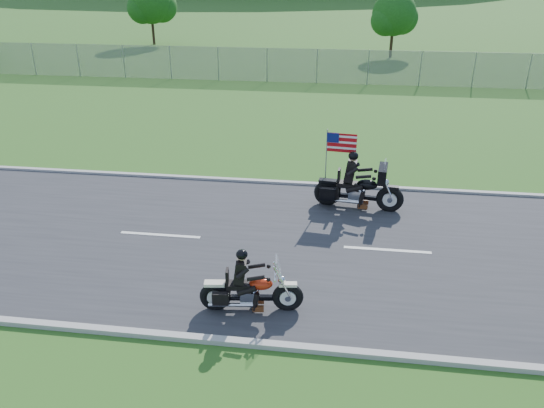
# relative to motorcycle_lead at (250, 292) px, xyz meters

# --- Properties ---
(ground) EXTENTS (420.00, 420.00, 0.00)m
(ground) POSITION_rel_motorcycle_lead_xyz_m (-0.96, 2.93, -0.47)
(ground) COLOR #2C531A
(ground) RESTS_ON ground
(road) EXTENTS (120.00, 8.00, 0.04)m
(road) POSITION_rel_motorcycle_lead_xyz_m (-0.96, 2.93, -0.45)
(road) COLOR #28282B
(road) RESTS_ON ground
(curb_north) EXTENTS (120.00, 0.18, 0.12)m
(curb_north) POSITION_rel_motorcycle_lead_xyz_m (-0.96, 6.98, -0.42)
(curb_north) COLOR #9E9B93
(curb_north) RESTS_ON ground
(curb_south) EXTENTS (120.00, 0.18, 0.12)m
(curb_south) POSITION_rel_motorcycle_lead_xyz_m (-0.96, -1.12, -0.42)
(curb_south) COLOR #9E9B93
(curb_south) RESTS_ON ground
(fence) EXTENTS (60.00, 0.03, 2.00)m
(fence) POSITION_rel_motorcycle_lead_xyz_m (-5.96, 22.93, 0.53)
(fence) COLOR gray
(fence) RESTS_ON ground
(tree_fence_near) EXTENTS (3.52, 3.28, 4.75)m
(tree_fence_near) POSITION_rel_motorcycle_lead_xyz_m (5.08, 32.97, 2.50)
(tree_fence_near) COLOR #382316
(tree_fence_near) RESTS_ON ground
(tree_fence_mid) EXTENTS (3.96, 3.69, 5.30)m
(tree_fence_mid) POSITION_rel_motorcycle_lead_xyz_m (-14.91, 36.98, 2.83)
(tree_fence_mid) COLOR #382316
(tree_fence_mid) RESTS_ON ground
(motorcycle_lead) EXTENTS (2.19, 0.70, 1.47)m
(motorcycle_lead) POSITION_rel_motorcycle_lead_xyz_m (0.00, 0.00, 0.00)
(motorcycle_lead) COLOR black
(motorcycle_lead) RESTS_ON ground
(motorcycle_follow) EXTENTS (2.65, 0.93, 2.21)m
(motorcycle_follow) POSITION_rel_motorcycle_lead_xyz_m (2.29, 5.42, 0.14)
(motorcycle_follow) COLOR black
(motorcycle_follow) RESTS_ON ground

